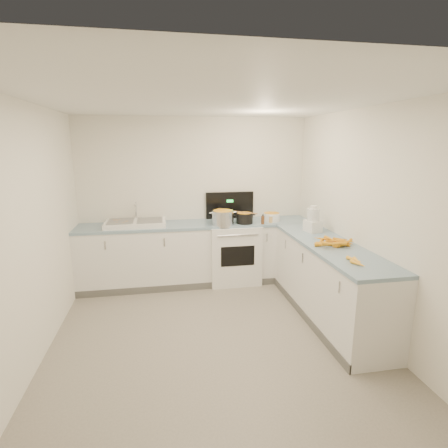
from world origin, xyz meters
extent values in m
cube|color=white|center=(0.00, 1.70, 0.45)|extent=(3.50, 0.60, 0.90)
cube|color=#7F9DB4|center=(0.00, 1.70, 0.92)|extent=(3.50, 0.62, 0.04)
cube|color=white|center=(1.45, 0.30, 0.45)|extent=(0.60, 2.20, 0.90)
cube|color=#7F9DB4|center=(1.45, 0.30, 0.92)|extent=(0.62, 2.20, 0.04)
cube|color=white|center=(0.55, 1.68, 0.45)|extent=(0.76, 0.65, 0.90)
cube|color=black|center=(0.55, 1.98, 1.15)|extent=(0.76, 0.05, 0.42)
cube|color=white|center=(-0.90, 1.70, 0.97)|extent=(0.86, 0.52, 0.07)
cube|color=slate|center=(-1.10, 1.70, 1.01)|extent=(0.36, 0.42, 0.01)
cube|color=slate|center=(-0.70, 1.70, 1.01)|extent=(0.36, 0.42, 0.01)
cylinder|color=silver|center=(-0.90, 1.92, 1.13)|extent=(0.03, 0.03, 0.24)
cylinder|color=silver|center=(0.36, 1.53, 1.04)|extent=(0.41, 0.41, 0.23)
cylinder|color=black|center=(0.70, 1.56, 1.01)|extent=(0.32, 0.32, 0.18)
cylinder|color=#AD7A47|center=(0.70, 1.56, 1.11)|extent=(0.33, 0.28, 0.02)
cylinder|color=white|center=(1.15, 1.66, 1.00)|extent=(0.32, 0.32, 0.12)
cylinder|color=#593319|center=(0.95, 1.46, 1.00)|extent=(0.05, 0.05, 0.12)
cylinder|color=#E5B266|center=(1.10, 1.54, 0.99)|extent=(0.05, 0.05, 0.09)
cube|color=white|center=(1.48, 0.90, 1.02)|extent=(0.21, 0.24, 0.15)
cylinder|color=silver|center=(1.48, 0.90, 1.18)|extent=(0.16, 0.16, 0.16)
cylinder|color=white|center=(1.48, 0.90, 1.28)|extent=(0.10, 0.10, 0.04)
cone|color=orange|center=(1.32, 0.20, 0.97)|extent=(0.22, 0.11, 0.05)
cone|color=orange|center=(1.43, 0.26, 0.96)|extent=(0.19, 0.15, 0.04)
cone|color=orange|center=(1.53, 0.21, 0.97)|extent=(0.06, 0.17, 0.05)
cone|color=orange|center=(1.34, 0.34, 0.96)|extent=(0.14, 0.17, 0.05)
cone|color=orange|center=(1.55, 0.23, 0.96)|extent=(0.15, 0.17, 0.05)
cone|color=orange|center=(1.52, 0.16, 0.97)|extent=(0.18, 0.07, 0.05)
cone|color=orange|center=(1.35, 0.24, 0.96)|extent=(0.21, 0.14, 0.04)
cone|color=orange|center=(1.46, 0.24, 0.97)|extent=(0.18, 0.06, 0.05)
cone|color=orange|center=(1.47, 0.24, 0.96)|extent=(0.14, 0.20, 0.05)
cone|color=orange|center=(1.60, 0.24, 0.96)|extent=(0.15, 0.16, 0.05)
cone|color=orange|center=(1.50, 0.22, 0.97)|extent=(0.15, 0.18, 0.05)
cone|color=orange|center=(1.57, 0.23, 0.96)|extent=(0.08, 0.19, 0.04)
cone|color=orange|center=(1.44, 0.40, 0.96)|extent=(0.11, 0.20, 0.04)
cone|color=orange|center=(1.53, 0.23, 1.01)|extent=(0.17, 0.09, 0.05)
cone|color=orange|center=(1.45, 0.14, 0.99)|extent=(0.20, 0.11, 0.05)
cone|color=orange|center=(1.53, 0.24, 0.98)|extent=(0.19, 0.15, 0.05)
cone|color=orange|center=(1.61, 0.18, 0.99)|extent=(0.18, 0.17, 0.04)
cone|color=orange|center=(1.56, 0.18, 1.00)|extent=(0.21, 0.13, 0.05)
cone|color=orange|center=(1.38, 0.39, 0.98)|extent=(0.18, 0.15, 0.04)
cone|color=orange|center=(1.44, 0.29, 1.00)|extent=(0.08, 0.22, 0.04)
cone|color=orange|center=(1.45, 0.22, 1.00)|extent=(0.22, 0.07, 0.04)
cone|color=orange|center=(1.35, 0.12, 1.00)|extent=(0.22, 0.10, 0.05)
cone|color=#FFAD26|center=(1.35, -0.45, 0.96)|extent=(0.09, 0.17, 0.04)
cone|color=#FFAD26|center=(1.39, -0.39, 0.96)|extent=(0.07, 0.20, 0.04)
cone|color=#FFAD26|center=(1.38, -0.33, 0.96)|extent=(0.10, 0.17, 0.04)
cube|color=tan|center=(-1.18, 1.67, 1.01)|extent=(0.04, 0.04, 0.00)
cube|color=tan|center=(-1.16, 1.74, 1.02)|extent=(0.02, 0.04, 0.00)
cube|color=tan|center=(-1.17, 1.60, 1.01)|extent=(0.01, 0.03, 0.00)
cube|color=tan|center=(-1.04, 1.68, 1.02)|extent=(0.04, 0.02, 0.00)
cube|color=tan|center=(-1.21, 1.76, 1.02)|extent=(0.02, 0.04, 0.00)
cube|color=tan|center=(-1.21, 1.78, 1.02)|extent=(0.04, 0.02, 0.00)
cube|color=tan|center=(-1.06, 1.58, 1.02)|extent=(0.04, 0.01, 0.00)
cube|color=tan|center=(-1.14, 1.79, 1.02)|extent=(0.01, 0.04, 0.00)
cube|color=tan|center=(-1.15, 1.61, 1.02)|extent=(0.03, 0.02, 0.00)
cube|color=tan|center=(-1.17, 1.78, 1.02)|extent=(0.02, 0.05, 0.00)
cube|color=tan|center=(-1.03, 1.65, 1.02)|extent=(0.04, 0.03, 0.00)
cube|color=tan|center=(-1.01, 1.69, 1.02)|extent=(0.03, 0.03, 0.00)
camera|label=1|loc=(-0.51, -3.40, 2.11)|focal=28.00mm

